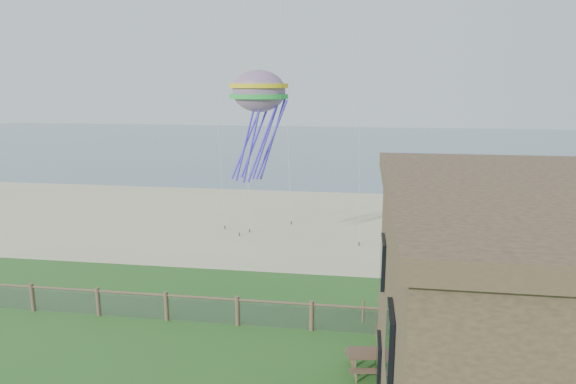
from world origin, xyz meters
The scene contains 5 objects.
sand_beach centered at (0.00, 22.00, 0.00)m, with size 72.00×20.00×0.02m, color #C4B58D.
ocean centered at (0.00, 66.00, 0.00)m, with size 160.00×68.00×0.02m, color slate.
chainlink_fence centered at (0.00, 6.00, 0.55)m, with size 36.20×0.20×1.25m, color brown, non-canonical shape.
picnic_table centered at (5.48, 3.34, 0.42)m, with size 1.97×1.49×0.83m, color brown, non-canonical shape.
octopus_kite centered at (-0.88, 15.00, 7.44)m, with size 3.22×2.27×6.63m, color #F24426, non-canonical shape.
Camera 1 is at (4.84, -12.64, 9.65)m, focal length 32.00 mm.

